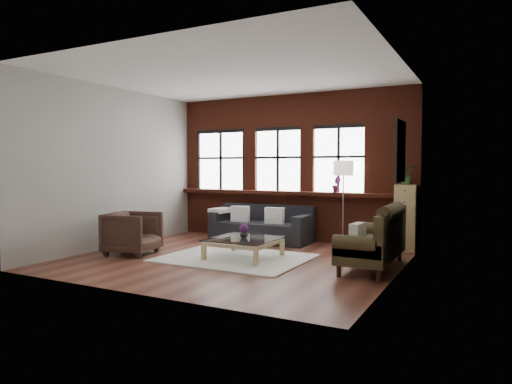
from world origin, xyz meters
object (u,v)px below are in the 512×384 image
at_px(dark_sofa, 261,223).
at_px(armchair, 133,233).
at_px(vintage_settee, 372,237).
at_px(coffee_table, 244,249).
at_px(drawer_chest, 406,218).
at_px(floor_lamp, 343,200).
at_px(vase, 244,234).

distance_m(dark_sofa, armchair, 2.81).
relative_size(vintage_settee, coffee_table, 1.67).
bearing_deg(drawer_chest, coffee_table, -139.15).
distance_m(dark_sofa, coffee_table, 1.94).
xyz_separation_m(armchair, floor_lamp, (3.19, 2.64, 0.55)).
bearing_deg(coffee_table, vase, 135.00).
height_order(vintage_settee, drawer_chest, drawer_chest).
bearing_deg(armchair, vintage_settee, -89.90).
xyz_separation_m(dark_sofa, drawer_chest, (2.98, 0.24, 0.24)).
xyz_separation_m(vase, drawer_chest, (2.39, 2.07, 0.20)).
bearing_deg(drawer_chest, vase, -139.15).
bearing_deg(armchair, floor_lamp, -62.24).
bearing_deg(drawer_chest, dark_sofa, -175.47).
relative_size(dark_sofa, vase, 14.90).
relative_size(vintage_settee, floor_lamp, 1.00).
height_order(armchair, drawer_chest, drawer_chest).
bearing_deg(vase, dark_sofa, 107.83).
height_order(dark_sofa, armchair, dark_sofa).
bearing_deg(vintage_settee, dark_sofa, 151.01).
relative_size(vase, drawer_chest, 0.11).
height_order(dark_sofa, coffee_table, dark_sofa).
distance_m(dark_sofa, floor_lamp, 1.85).
height_order(dark_sofa, vintage_settee, vintage_settee).
distance_m(coffee_table, floor_lamp, 2.48).
xyz_separation_m(armchair, drawer_chest, (4.42, 2.65, 0.24)).
xyz_separation_m(dark_sofa, coffee_table, (0.59, -1.83, -0.22)).
bearing_deg(floor_lamp, vase, -119.35).
xyz_separation_m(armchair, coffee_table, (2.03, 0.58, -0.21)).
bearing_deg(armchair, vase, -85.93).
relative_size(coffee_table, drawer_chest, 0.88).
relative_size(vintage_settee, vase, 12.86).
relative_size(dark_sofa, vintage_settee, 1.16).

